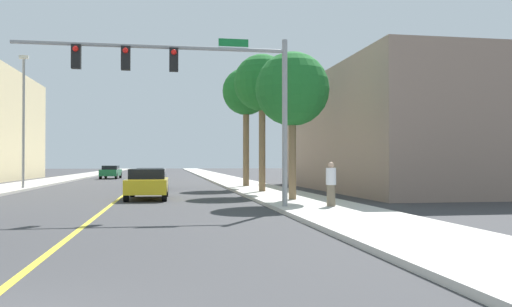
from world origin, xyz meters
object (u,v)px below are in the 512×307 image
(palm_near, at_px, (292,90))
(car_yellow, at_px, (148,183))
(palm_mid, at_px, (262,84))
(pedestrian, at_px, (331,184))
(traffic_signal_mast, at_px, (196,79))
(street_lamp, at_px, (23,115))
(palm_far, at_px, (246,93))
(car_green, at_px, (111,172))
(car_black, at_px, (151,178))

(palm_near, xyz_separation_m, car_yellow, (-6.35, 3.38, -4.20))
(palm_mid, xyz_separation_m, pedestrian, (0.73, -10.23, -5.21))
(palm_mid, bearing_deg, car_yellow, -153.06)
(traffic_signal_mast, distance_m, street_lamp, 19.14)
(car_yellow, bearing_deg, street_lamp, 131.42)
(traffic_signal_mast, height_order, palm_mid, palm_mid)
(street_lamp, xyz_separation_m, palm_far, (14.34, 0.13, 1.73))
(traffic_signal_mast, height_order, palm_near, palm_near)
(street_lamp, relative_size, palm_mid, 1.09)
(street_lamp, height_order, car_green, street_lamp)
(palm_near, bearing_deg, car_yellow, 151.99)
(car_green, height_order, pedestrian, pedestrian)
(car_green, relative_size, pedestrian, 2.79)
(palm_far, bearing_deg, car_green, 116.75)
(car_black, relative_size, car_green, 0.92)
(palm_mid, bearing_deg, traffic_signal_mast, -113.11)
(palm_mid, distance_m, pedestrian, 11.50)
(palm_mid, height_order, car_yellow, palm_mid)
(car_green, bearing_deg, car_yellow, -78.64)
(palm_near, xyz_separation_m, palm_mid, (-0.16, 6.52, 1.21))
(car_black, bearing_deg, car_yellow, -88.12)
(street_lamp, bearing_deg, palm_far, 0.50)
(palm_mid, bearing_deg, street_lamp, 155.89)
(street_lamp, relative_size, car_yellow, 1.89)
(car_green, xyz_separation_m, car_yellow, (4.96, -31.91, 0.02))
(car_black, xyz_separation_m, car_yellow, (0.11, -9.58, 0.03))
(traffic_signal_mast, xyz_separation_m, street_lamp, (-10.03, 16.30, 0.00))
(palm_mid, xyz_separation_m, car_black, (-6.29, 6.44, -5.43))
(palm_far, xyz_separation_m, pedestrian, (0.65, -16.74, -5.55))
(palm_mid, xyz_separation_m, palm_far, (0.08, 6.51, 0.35))
(traffic_signal_mast, relative_size, street_lamp, 1.15)
(palm_near, relative_size, car_black, 1.54)
(palm_far, height_order, car_yellow, palm_far)
(traffic_signal_mast, height_order, street_lamp, street_lamp)
(car_green, relative_size, car_yellow, 1.03)
(street_lamp, xyz_separation_m, palm_mid, (14.26, -6.38, 1.38))
(car_black, xyz_separation_m, pedestrian, (7.02, -16.67, 0.23))
(palm_mid, relative_size, car_green, 1.68)
(palm_far, height_order, pedestrian, palm_far)
(palm_far, height_order, car_green, palm_far)
(palm_near, height_order, palm_mid, palm_mid)
(traffic_signal_mast, relative_size, car_yellow, 2.18)
(street_lamp, distance_m, pedestrian, 22.71)
(street_lamp, bearing_deg, pedestrian, -47.94)
(car_yellow, bearing_deg, palm_far, 58.14)
(palm_near, relative_size, car_green, 1.42)
(palm_mid, bearing_deg, car_black, 134.35)
(palm_near, distance_m, car_green, 37.29)
(palm_far, relative_size, pedestrian, 4.95)
(palm_mid, bearing_deg, palm_near, -88.58)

